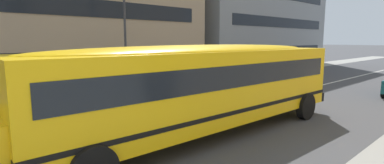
{
  "coord_description": "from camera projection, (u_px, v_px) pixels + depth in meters",
  "views": [
    {
      "loc": [
        -4.57,
        -8.61,
        3.15
      ],
      "look_at": [
        2.49,
        -0.97,
        1.64
      ],
      "focal_mm": 27.1,
      "sensor_mm": 36.0,
      "label": 1
    }
  ],
  "objects": [
    {
      "name": "ground_plane",
      "position": [
        118.0,
        134.0,
        9.78
      ],
      "size": [
        400.0,
        400.0,
        0.0
      ],
      "primitive_type": "plane",
      "color": "#424244"
    },
    {
      "name": "sidewalk_far",
      "position": [
        48.0,
        100.0,
        15.31
      ],
      "size": [
        120.0,
        3.0,
        0.01
      ],
      "primitive_type": "cube",
      "color": "gray",
      "rests_on": "ground_plane"
    },
    {
      "name": "lane_centreline",
      "position": [
        118.0,
        134.0,
        9.78
      ],
      "size": [
        110.0,
        0.16,
        0.01
      ],
      "primitive_type": "cube",
      "color": "silver",
      "rests_on": "ground_plane"
    },
    {
      "name": "school_bus",
      "position": [
        199.0,
        83.0,
        9.39
      ],
      "size": [
        13.51,
        3.45,
        3.0
      ],
      "rotation": [
        0.0,
        0.0,
        3.11
      ],
      "color": "yellow",
      "rests_on": "ground_plane"
    },
    {
      "name": "parked_car_maroon_under_tree",
      "position": [
        304.0,
        64.0,
        28.55
      ],
      "size": [
        3.98,
        2.03,
        1.64
      ],
      "rotation": [
        0.0,
        0.0,
        -0.05
      ],
      "color": "maroon",
      "rests_on": "ground_plane"
    },
    {
      "name": "parked_car_black_end_of_row",
      "position": [
        267.0,
        67.0,
        24.61
      ],
      "size": [
        3.92,
        1.93,
        1.64
      ],
      "rotation": [
        0.0,
        0.0,
        -0.01
      ],
      "color": "black",
      "rests_on": "ground_plane"
    },
    {
      "name": "street_lamp",
      "position": [
        125.0,
        20.0,
        17.1
      ],
      "size": [
        0.44,
        0.44,
        6.8
      ],
      "color": "#38383D",
      "rests_on": "ground_plane"
    },
    {
      "name": "apartment_block_far_right",
      "position": [
        237.0,
        1.0,
        37.74
      ],
      "size": [
        21.88,
        13.74,
        16.5
      ],
      "color": "gray",
      "rests_on": "ground_plane"
    }
  ]
}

